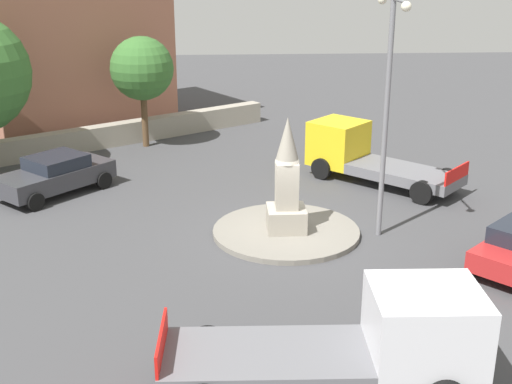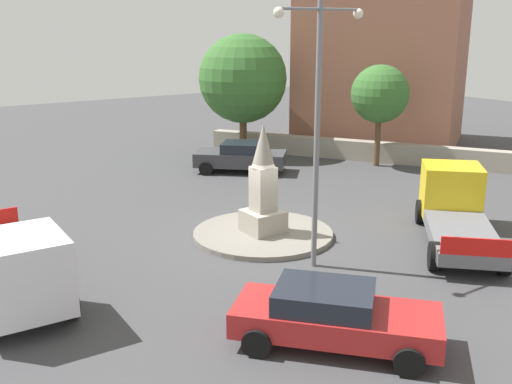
% 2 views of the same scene
% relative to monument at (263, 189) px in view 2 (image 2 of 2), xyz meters
% --- Properties ---
extents(ground_plane, '(80.00, 80.00, 0.00)m').
position_rel_monument_xyz_m(ground_plane, '(0.00, 0.00, -1.65)').
color(ground_plane, '#424244').
extents(traffic_island, '(4.66, 4.66, 0.17)m').
position_rel_monument_xyz_m(traffic_island, '(0.00, 0.00, -1.57)').
color(traffic_island, gray).
rests_on(traffic_island, ground).
extents(monument, '(1.20, 1.20, 3.64)m').
position_rel_monument_xyz_m(monument, '(0.00, 0.00, 0.00)').
color(monument, '#9E9687').
rests_on(monument, traffic_island).
extents(streetlamp, '(2.98, 0.28, 7.52)m').
position_rel_monument_xyz_m(streetlamp, '(-0.22, -2.92, 2.93)').
color(streetlamp, slate).
rests_on(streetlamp, ground).
extents(car_red_near_island, '(4.30, 4.49, 1.36)m').
position_rel_monument_xyz_m(car_red_near_island, '(-2.74, -6.68, -0.93)').
color(car_red_near_island, '#B22323').
rests_on(car_red_near_island, ground).
extents(car_dark_grey_waiting, '(4.39, 4.22, 1.44)m').
position_rel_monument_xyz_m(car_dark_grey_waiting, '(4.31, 8.12, -0.90)').
color(car_dark_grey_waiting, '#38383D').
rests_on(car_dark_grey_waiting, ground).
extents(truck_white_far_side, '(2.41, 6.45, 2.20)m').
position_rel_monument_xyz_m(truck_white_far_side, '(-8.07, -0.80, -0.60)').
color(truck_white_far_side, silver).
rests_on(truck_white_far_side, ground).
extents(truck_yellow_parked_right, '(5.55, 5.68, 2.16)m').
position_rel_monument_xyz_m(truck_yellow_parked_right, '(5.33, -3.48, -0.63)').
color(truck_yellow_parked_right, yellow).
rests_on(truck_yellow_parked_right, ground).
extents(stone_boundary_wall, '(9.57, 14.29, 1.01)m').
position_rel_monument_xyz_m(stone_boundary_wall, '(10.84, 7.00, -1.14)').
color(stone_boundary_wall, '#9E9687').
rests_on(stone_boundary_wall, ground).
extents(corner_building, '(11.28, 11.58, 9.26)m').
position_rel_monument_xyz_m(corner_building, '(15.37, 9.92, 2.98)').
color(corner_building, '#935B47').
rests_on(corner_building, ground).
extents(tree_near_wall, '(2.83, 2.83, 5.00)m').
position_rel_monument_xyz_m(tree_near_wall, '(10.66, 5.43, 1.91)').
color(tree_near_wall, brown).
rests_on(tree_near_wall, ground).
extents(tree_mid_cluster, '(4.70, 4.70, 6.43)m').
position_rel_monument_xyz_m(tree_mid_cluster, '(6.68, 11.60, 2.42)').
color(tree_mid_cluster, brown).
rests_on(tree_mid_cluster, ground).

